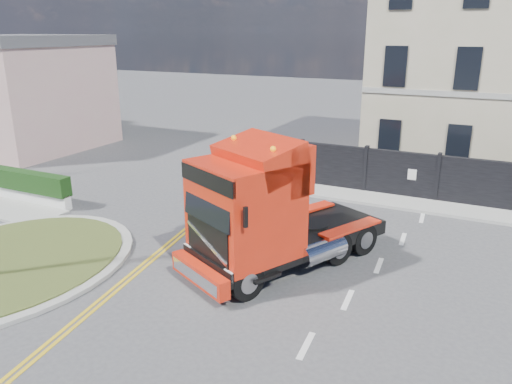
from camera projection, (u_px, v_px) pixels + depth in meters
The scene contains 7 objects.
ground at pixel (255, 271), 14.88m from camera, with size 120.00×120.00×0.00m, color #424244.
traffic_island at pixel (6, 264), 15.20m from camera, with size 6.80×6.80×0.17m.
seaside_bldg_pink at pixel (22, 97), 29.96m from camera, with size 8.00×8.00×6.00m, color #BD9B93.
hoarding_fence at pixel (505, 187), 19.54m from camera, with size 18.80×0.25×2.00m.
georgian_building at pixel (509, 53), 24.71m from camera, with size 12.30×10.30×12.80m.
pavement_far at pixel (486, 215), 19.29m from camera, with size 20.00×1.60×0.12m, color #999993.
truck at pixel (263, 215), 14.44m from camera, with size 5.08×6.93×3.92m.
Camera 1 is at (5.89, -12.05, 6.86)m, focal length 35.00 mm.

